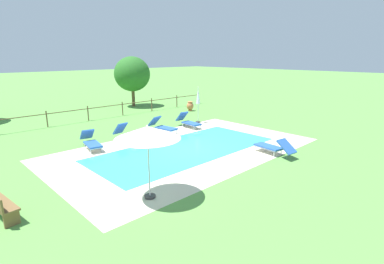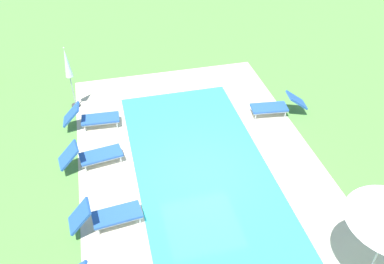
{
  "view_description": "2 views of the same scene",
  "coord_description": "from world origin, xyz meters",
  "px_view_note": "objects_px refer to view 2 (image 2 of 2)",
  "views": [
    {
      "loc": [
        -9.35,
        -10.15,
        4.43
      ],
      "look_at": [
        0.92,
        0.5,
        0.6
      ],
      "focal_mm": 27.71,
      "sensor_mm": 36.0,
      "label": 1
    },
    {
      "loc": [
        -8.63,
        2.47,
        8.7
      ],
      "look_at": [
        1.03,
        0.11,
        0.82
      ],
      "focal_mm": 37.77,
      "sensor_mm": 36.0,
      "label": 2
    }
  ],
  "objects_px": {
    "sun_lounger_north_near_steps": "(92,155)",
    "sun_lounger_north_mid": "(106,215)",
    "sun_lounger_north_far": "(92,118)",
    "sun_lounger_south_mid": "(277,106)",
    "patio_umbrella_closed_row_mid_west": "(68,68)"
  },
  "relations": [
    {
      "from": "sun_lounger_north_far",
      "to": "patio_umbrella_closed_row_mid_west",
      "type": "xyz_separation_m",
      "value": [
        1.43,
        0.58,
        1.26
      ]
    },
    {
      "from": "sun_lounger_north_near_steps",
      "to": "patio_umbrella_closed_row_mid_west",
      "type": "distance_m",
      "value": 3.69
    },
    {
      "from": "sun_lounger_north_mid",
      "to": "patio_umbrella_closed_row_mid_west",
      "type": "bearing_deg",
      "value": 7.02
    },
    {
      "from": "sun_lounger_north_mid",
      "to": "sun_lounger_south_mid",
      "type": "distance_m",
      "value": 7.39
    },
    {
      "from": "patio_umbrella_closed_row_mid_west",
      "to": "sun_lounger_north_mid",
      "type": "bearing_deg",
      "value": -172.98
    },
    {
      "from": "sun_lounger_south_mid",
      "to": "sun_lounger_north_mid",
      "type": "bearing_deg",
      "value": 119.95
    },
    {
      "from": "sun_lounger_north_near_steps",
      "to": "sun_lounger_north_mid",
      "type": "relative_size",
      "value": 1.02
    },
    {
      "from": "sun_lounger_north_far",
      "to": "sun_lounger_south_mid",
      "type": "height_order",
      "value": "sun_lounger_north_far"
    },
    {
      "from": "patio_umbrella_closed_row_mid_west",
      "to": "sun_lounger_north_near_steps",
      "type": "bearing_deg",
      "value": -172.17
    },
    {
      "from": "sun_lounger_north_mid",
      "to": "sun_lounger_south_mid",
      "type": "height_order",
      "value": "sun_lounger_north_mid"
    },
    {
      "from": "sun_lounger_north_far",
      "to": "sun_lounger_south_mid",
      "type": "relative_size",
      "value": 0.94
    },
    {
      "from": "sun_lounger_north_near_steps",
      "to": "sun_lounger_north_far",
      "type": "height_order",
      "value": "sun_lounger_north_far"
    },
    {
      "from": "sun_lounger_south_mid",
      "to": "patio_umbrella_closed_row_mid_west",
      "type": "xyz_separation_m",
      "value": [
        2.26,
        7.14,
        1.28
      ]
    },
    {
      "from": "sun_lounger_north_near_steps",
      "to": "sun_lounger_north_far",
      "type": "bearing_deg",
      "value": -3.05
    },
    {
      "from": "sun_lounger_north_near_steps",
      "to": "patio_umbrella_closed_row_mid_west",
      "type": "relative_size",
      "value": 0.81
    }
  ]
}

